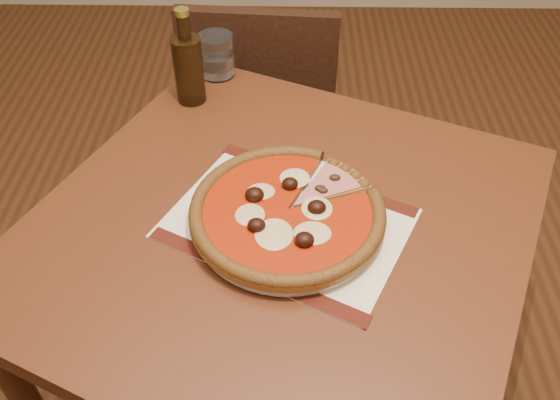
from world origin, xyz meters
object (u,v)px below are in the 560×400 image
Objects in this scene: bottle at (188,66)px; plate at (287,219)px; water_glass at (217,55)px; table at (280,260)px; chair_far at (264,114)px; pizza at (287,211)px.

plate is at bearing -60.66° from bottle.
table is at bearing -72.30° from water_glass.
table is at bearing 99.12° from chair_far.
water_glass is 0.46× the size of bottle.
chair_far reaches higher than pizza.
bottle reaches higher than chair_far.
plate is at bearing 100.11° from chair_far.
bottle reaches higher than water_glass.
table is 0.51m from water_glass.
table is 0.45m from bottle.
table is 0.13m from pizza.
water_glass reaches higher than plate.
pizza is at bearing 100.09° from chair_far.
table is 3.41× the size of plate.
table is at bearing -61.81° from bottle.
bottle is at bearing 118.19° from table.
chair_far is 0.76m from plate.
water_glass is at bearing 108.86° from pizza.
water_glass is at bearing 107.70° from table.
table is 5.19× the size of bottle.
table is at bearing 155.70° from plate.
chair_far is 2.69× the size of plate.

